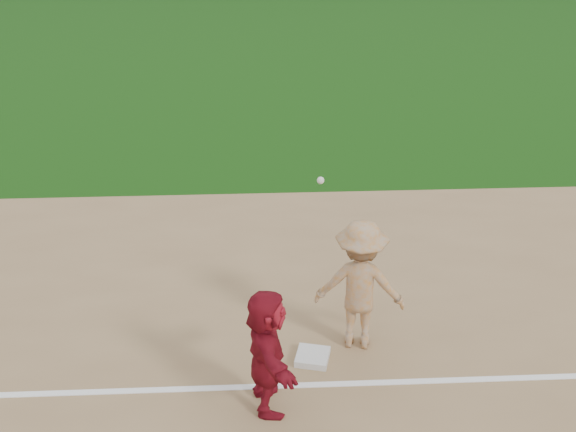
{
  "coord_description": "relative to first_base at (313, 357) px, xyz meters",
  "views": [
    {
      "loc": [
        -0.47,
        -8.04,
        6.22
      ],
      "look_at": [
        0.0,
        1.5,
        1.3
      ],
      "focal_mm": 45.0,
      "sensor_mm": 36.0,
      "label": 1
    }
  ],
  "objects": [
    {
      "name": "first_base",
      "position": [
        0.0,
        0.0,
        0.0
      ],
      "size": [
        0.52,
        0.52,
        0.1
      ],
      "primitive_type": "cube",
      "rotation": [
        0.0,
        0.0,
        -0.24
      ],
      "color": "silver",
      "rests_on": "infield_dirt"
    },
    {
      "name": "base_runner",
      "position": [
        -0.62,
        -0.85,
        0.78
      ],
      "size": [
        0.68,
        1.58,
        1.66
      ],
      "primitive_type": "imported",
      "rotation": [
        0.0,
        0.0,
        1.7
      ],
      "color": "maroon",
      "rests_on": "infield_dirt"
    },
    {
      "name": "ground",
      "position": [
        -0.24,
        0.28,
        -0.07
      ],
      "size": [
        160.0,
        160.0,
        0.0
      ],
      "primitive_type": "plane",
      "color": "#133F0C",
      "rests_on": "ground"
    },
    {
      "name": "first_base_play",
      "position": [
        0.65,
        0.35,
        0.9
      ],
      "size": [
        1.33,
        0.92,
        2.55
      ],
      "color": "#949396",
      "rests_on": "infield_dirt"
    },
    {
      "name": "foul_line",
      "position": [
        -0.24,
        -0.52,
        -0.04
      ],
      "size": [
        60.0,
        0.1,
        0.01
      ],
      "primitive_type": "cube",
      "color": "white",
      "rests_on": "infield_dirt"
    }
  ]
}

